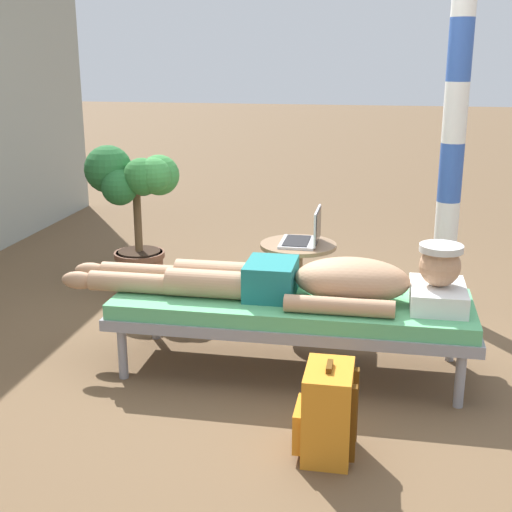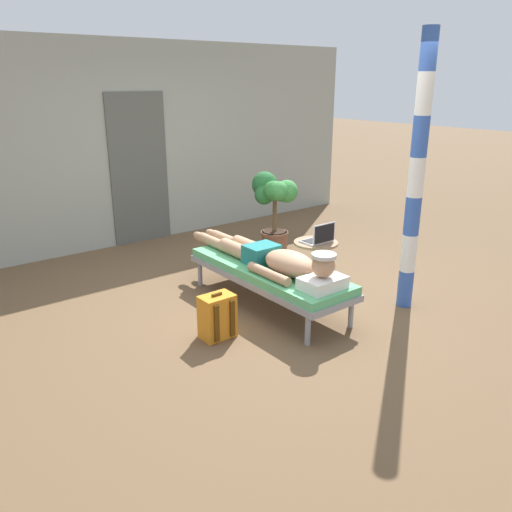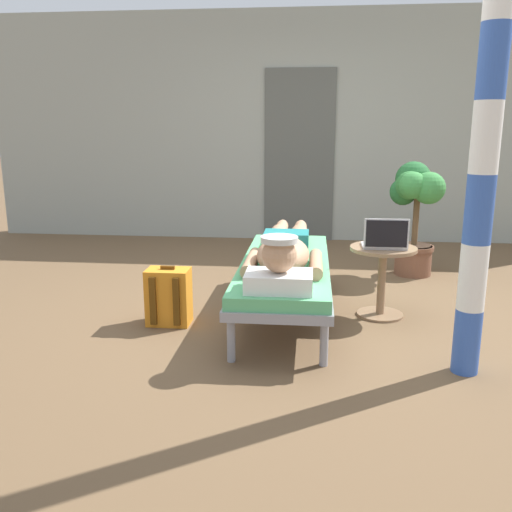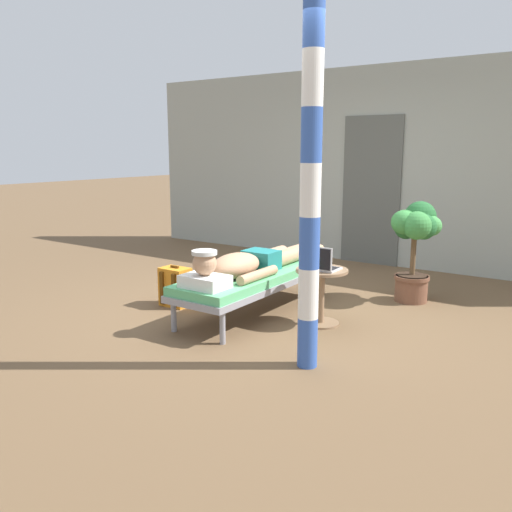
{
  "view_description": "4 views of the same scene",
  "coord_description": "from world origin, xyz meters",
  "px_view_note": "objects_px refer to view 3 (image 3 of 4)",
  "views": [
    {
      "loc": [
        -3.6,
        -0.61,
        1.68
      ],
      "look_at": [
        0.06,
        0.07,
        0.59
      ],
      "focal_mm": 49.08,
      "sensor_mm": 36.0,
      "label": 1
    },
    {
      "loc": [
        -3.22,
        -3.93,
        2.2
      ],
      "look_at": [
        -0.32,
        -0.23,
        0.59
      ],
      "focal_mm": 36.51,
      "sensor_mm": 36.0,
      "label": 2
    },
    {
      "loc": [
        0.09,
        -4.04,
        1.38
      ],
      "look_at": [
        -0.31,
        -0.18,
        0.45
      ],
      "focal_mm": 38.46,
      "sensor_mm": 36.0,
      "label": 3
    },
    {
      "loc": [
        2.79,
        -4.34,
        1.61
      ],
      "look_at": [
        -0.04,
        -0.22,
        0.59
      ],
      "focal_mm": 37.4,
      "sensor_mm": 36.0,
      "label": 4
    }
  ],
  "objects_px": {
    "side_table": "(382,269)",
    "potted_plant": "(416,202)",
    "laptop": "(385,240)",
    "lounge_chair": "(285,270)",
    "person_reclining": "(285,250)",
    "porch_post": "(486,138)",
    "backpack": "(169,297)"
  },
  "relations": [
    {
      "from": "lounge_chair",
      "to": "laptop",
      "type": "height_order",
      "value": "laptop"
    },
    {
      "from": "person_reclining",
      "to": "side_table",
      "type": "bearing_deg",
      "value": 11.37
    },
    {
      "from": "side_table",
      "to": "laptop",
      "type": "bearing_deg",
      "value": -90.0
    },
    {
      "from": "potted_plant",
      "to": "porch_post",
      "type": "relative_size",
      "value": 0.4
    },
    {
      "from": "porch_post",
      "to": "backpack",
      "type": "bearing_deg",
      "value": 162.27
    },
    {
      "from": "porch_post",
      "to": "side_table",
      "type": "bearing_deg",
      "value": 111.84
    },
    {
      "from": "laptop",
      "to": "backpack",
      "type": "xyz_separation_m",
      "value": [
        -1.52,
        -0.27,
        -0.39
      ]
    },
    {
      "from": "laptop",
      "to": "porch_post",
      "type": "relative_size",
      "value": 0.12
    },
    {
      "from": "side_table",
      "to": "porch_post",
      "type": "bearing_deg",
      "value": -68.16
    },
    {
      "from": "lounge_chair",
      "to": "porch_post",
      "type": "xyz_separation_m",
      "value": [
        1.08,
        -0.87,
        0.97
      ]
    },
    {
      "from": "lounge_chair",
      "to": "porch_post",
      "type": "height_order",
      "value": "porch_post"
    },
    {
      "from": "side_table",
      "to": "backpack",
      "type": "distance_m",
      "value": 1.56
    },
    {
      "from": "person_reclining",
      "to": "backpack",
      "type": "height_order",
      "value": "person_reclining"
    },
    {
      "from": "backpack",
      "to": "person_reclining",
      "type": "bearing_deg",
      "value": 12.52
    },
    {
      "from": "person_reclining",
      "to": "laptop",
      "type": "distance_m",
      "value": 0.72
    },
    {
      "from": "lounge_chair",
      "to": "potted_plant",
      "type": "distance_m",
      "value": 1.76
    },
    {
      "from": "side_table",
      "to": "backpack",
      "type": "relative_size",
      "value": 1.23
    },
    {
      "from": "lounge_chair",
      "to": "porch_post",
      "type": "distance_m",
      "value": 1.69
    },
    {
      "from": "side_table",
      "to": "potted_plant",
      "type": "xyz_separation_m",
      "value": [
        0.44,
        1.23,
        0.34
      ]
    },
    {
      "from": "side_table",
      "to": "potted_plant",
      "type": "bearing_deg",
      "value": 70.37
    },
    {
      "from": "person_reclining",
      "to": "potted_plant",
      "type": "bearing_deg",
      "value": 50.17
    },
    {
      "from": "side_table",
      "to": "laptop",
      "type": "relative_size",
      "value": 1.69
    },
    {
      "from": "person_reclining",
      "to": "laptop",
      "type": "xyz_separation_m",
      "value": [
        0.71,
        0.09,
        0.06
      ]
    },
    {
      "from": "lounge_chair",
      "to": "person_reclining",
      "type": "relative_size",
      "value": 0.89
    },
    {
      "from": "potted_plant",
      "to": "side_table",
      "type": "bearing_deg",
      "value": -109.63
    },
    {
      "from": "side_table",
      "to": "laptop",
      "type": "height_order",
      "value": "laptop"
    },
    {
      "from": "lounge_chair",
      "to": "side_table",
      "type": "relative_size",
      "value": 3.7
    },
    {
      "from": "backpack",
      "to": "porch_post",
      "type": "bearing_deg",
      "value": -17.73
    },
    {
      "from": "laptop",
      "to": "potted_plant",
      "type": "distance_m",
      "value": 1.36
    },
    {
      "from": "laptop",
      "to": "porch_post",
      "type": "bearing_deg",
      "value": -67.01
    },
    {
      "from": "potted_plant",
      "to": "laptop",
      "type": "bearing_deg",
      "value": -108.9
    },
    {
      "from": "laptop",
      "to": "side_table",
      "type": "bearing_deg",
      "value": 90.0
    }
  ]
}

